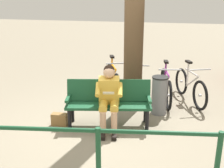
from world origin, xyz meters
name	(u,v)px	position (x,y,z in m)	size (l,w,h in m)	color
ground_plane	(98,128)	(0.00, 0.00, 0.00)	(40.00, 40.00, 0.00)	gray
bench	(109,100)	(-0.16, -0.23, 0.51)	(1.66, 0.79, 0.87)	#194C2D
person_reading	(109,95)	(-0.20, -0.07, 0.66)	(0.54, 0.82, 1.20)	gold
handbag	(60,119)	(0.75, 0.04, 0.12)	(0.30, 0.14, 0.24)	olive
tree_trunk	(134,12)	(-0.47, -1.18, 2.07)	(0.41, 0.41, 4.13)	#4C3823
litter_bin	(159,95)	(-1.07, -0.95, 0.41)	(0.34, 0.34, 0.81)	slate
bicycle_silver	(190,87)	(-1.73, -1.82, 0.36)	(0.73, 1.58, 0.94)	black
bicycle_green	(166,87)	(-1.18, -1.70, 0.36)	(0.48, 1.67, 0.94)	black
bicycle_black	(139,82)	(-0.52, -1.92, 0.36)	(0.48, 1.68, 0.94)	black
bicycle_red	(113,80)	(0.14, -1.97, 0.36)	(0.73, 1.58, 0.94)	black
railing_fence	(98,146)	(-0.46, 1.59, 0.59)	(3.04, 0.54, 0.85)	#194C2D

